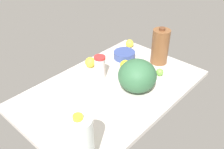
{
  "coord_description": "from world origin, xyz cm",
  "views": [
    {
      "loc": [
        95.66,
        87.18,
        99.78
      ],
      "look_at": [
        0.0,
        0.0,
        13.0
      ],
      "focal_mm": 40.0,
      "sensor_mm": 36.0,
      "label": 1
    }
  ],
  "objects": [
    {
      "name": "lemon_loose",
      "position": [
        -7.99,
        -28.56,
        6.77
      ],
      "size": [
        7.55,
        7.55,
        7.55
      ],
      "primitive_type": "sphere",
      "color": "yellow",
      "rests_on": "countertop"
    },
    {
      "name": "milk_jug",
      "position": [
        51.07,
        28.16,
        16.45
      ],
      "size": [
        11.89,
        11.89,
        28.46
      ],
      "color": "white",
      "rests_on": "countertop"
    },
    {
      "name": "chocolate_milk_jug",
      "position": [
        -47.17,
        4.3,
        16.05
      ],
      "size": [
        12.5,
        12.5,
        27.68
      ],
      "color": "brown",
      "rests_on": "countertop"
    },
    {
      "name": "watermelon",
      "position": [
        -9.23,
        12.74,
        13.27
      ],
      "size": [
        24.14,
        24.14,
        20.53
      ],
      "primitive_type": "ellipsoid",
      "color": "#305E3B",
      "rests_on": "countertop"
    },
    {
      "name": "lime_near_front",
      "position": [
        -32.47,
        14.93,
        5.56
      ],
      "size": [
        5.12,
        5.12,
        5.12
      ],
      "primitive_type": "sphere",
      "color": "#6AAE3D",
      "rests_on": "countertop"
    },
    {
      "name": "lemon_beside_bowl",
      "position": [
        -21.66,
        -7.03,
        6.88
      ],
      "size": [
        7.75,
        7.75,
        7.75
      ],
      "primitive_type": "sphere",
      "color": "yellow",
      "rests_on": "countertop"
    },
    {
      "name": "lime_by_jug",
      "position": [
        42.24,
        19.7,
        6.11
      ],
      "size": [
        6.21,
        6.21,
        6.21
      ],
      "primitive_type": "sphere",
      "color": "#60AF33",
      "rests_on": "countertop"
    },
    {
      "name": "tumbler_cup",
      "position": [
        -3.64,
        -14.27,
        10.97
      ],
      "size": [
        7.73,
        7.73,
        15.87
      ],
      "color": "silver",
      "rests_on": "countertop"
    },
    {
      "name": "mixing_bowl",
      "position": [
        -34.5,
        -18.58,
        5.71
      ],
      "size": [
        16.49,
        16.49,
        5.42
      ],
      "primitive_type": "cylinder",
      "color": "#344585",
      "rests_on": "countertop"
    },
    {
      "name": "lemon_far_back",
      "position": [
        -51.34,
        -27.06,
        6.28
      ],
      "size": [
        6.56,
        6.56,
        6.56
      ],
      "primitive_type": "sphere",
      "color": "yellow",
      "rests_on": "countertop"
    },
    {
      "name": "countertop",
      "position": [
        0.0,
        0.0,
        1.5
      ],
      "size": [
        120.0,
        76.0,
        3.0
      ],
      "primitive_type": "cube",
      "color": "beige",
      "rests_on": "ground"
    }
  ]
}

